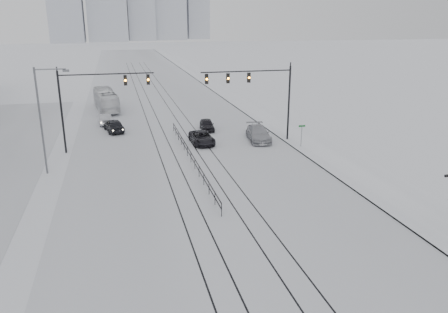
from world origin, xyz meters
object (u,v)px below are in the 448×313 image
(sedan_nb_front, at_px, (202,138))
(sedan_nb_right, at_px, (258,134))
(box_truck, at_px, (106,100))
(sedan_sb_inner, at_px, (114,126))
(sedan_sb_outer, at_px, (105,119))
(sedan_nb_far, at_px, (207,125))

(sedan_nb_front, relative_size, sedan_nb_right, 0.88)
(sedan_nb_front, height_order, box_truck, box_truck)
(sedan_sb_inner, bearing_deg, sedan_nb_right, 141.42)
(sedan_nb_front, relative_size, box_truck, 0.44)
(sedan_nb_front, bearing_deg, sedan_nb_right, -3.60)
(sedan_nb_front, height_order, sedan_nb_right, sedan_nb_right)
(sedan_nb_right, bearing_deg, sedan_sb_outer, 150.95)
(sedan_nb_front, distance_m, sedan_nb_far, 5.92)
(sedan_nb_far, bearing_deg, sedan_sb_outer, 158.47)
(sedan_nb_front, xyz_separation_m, sedan_nb_far, (1.73, 5.66, 0.01))
(box_truck, bearing_deg, sedan_sb_outer, 81.86)
(sedan_sb_inner, relative_size, sedan_nb_right, 0.83)
(sedan_sb_outer, relative_size, sedan_nb_right, 0.78)
(sedan_nb_front, xyz_separation_m, sedan_nb_right, (6.21, -0.26, 0.13))
(sedan_sb_inner, height_order, sedan_nb_right, sedan_nb_right)
(sedan_sb_outer, bearing_deg, box_truck, -94.43)
(box_truck, bearing_deg, sedan_nb_front, 107.89)
(sedan_nb_front, xyz_separation_m, box_truck, (-9.97, 21.00, 0.82))
(sedan_sb_outer, height_order, box_truck, box_truck)
(sedan_nb_front, bearing_deg, sedan_nb_far, 71.76)
(sedan_nb_far, bearing_deg, sedan_sb_inner, 176.16)
(sedan_sb_inner, xyz_separation_m, sedan_nb_far, (10.73, -1.85, -0.09))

